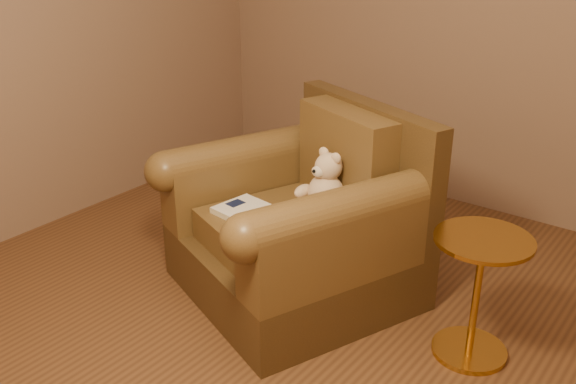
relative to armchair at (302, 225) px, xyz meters
The scene contains 5 objects.
floor 0.71m from the armchair, 57.01° to the right, with size 4.00×4.00×0.00m, color brown.
armchair is the anchor object (origin of this frame).
teddy_bear 0.22m from the armchair, 33.69° to the left, with size 0.22×0.26×0.31m.
guidebook 0.26m from the armchair, 121.02° to the right, with size 0.41×0.28×0.03m.
side_table 0.89m from the armchair, ahead, with size 0.40×0.40×0.56m.
Camera 1 is at (1.29, -1.75, 1.75)m, focal length 40.00 mm.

